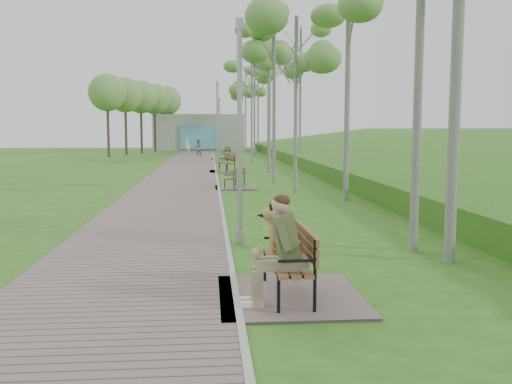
# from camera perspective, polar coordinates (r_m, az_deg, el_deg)

# --- Properties ---
(ground) EXTENTS (120.00, 120.00, 0.00)m
(ground) POSITION_cam_1_polar(r_m,az_deg,el_deg) (14.26, -3.14, -3.49)
(ground) COLOR #285818
(ground) RESTS_ON ground
(walkway) EXTENTS (3.50, 67.00, 0.04)m
(walkway) POSITION_cam_1_polar(r_m,az_deg,el_deg) (35.65, -6.91, 2.43)
(walkway) COLOR #74625E
(walkway) RESTS_ON ground
(kerb) EXTENTS (0.10, 67.00, 0.05)m
(kerb) POSITION_cam_1_polar(r_m,az_deg,el_deg) (35.63, -4.09, 2.47)
(kerb) COLOR #999993
(kerb) RESTS_ON ground
(embankment) EXTENTS (14.00, 70.00, 1.60)m
(embankment) POSITION_cam_1_polar(r_m,az_deg,el_deg) (36.30, 15.25, 2.29)
(embankment) COLOR #498424
(embankment) RESTS_ON ground
(building_north) EXTENTS (10.00, 5.20, 4.00)m
(building_north) POSITION_cam_1_polar(r_m,az_deg,el_deg) (65.03, -5.72, 5.95)
(building_north) COLOR #9E9E99
(building_north) RESTS_ON ground
(bench_main) EXTENTS (2.05, 2.28, 1.79)m
(bench_main) POSITION_cam_1_polar(r_m,az_deg,el_deg) (8.23, 2.78, -7.22)
(bench_main) COLOR #74625E
(bench_main) RESTS_ON ground
(bench_second) EXTENTS (1.67, 1.86, 1.03)m
(bench_second) POSITION_cam_1_polar(r_m,az_deg,el_deg) (23.42, -2.13, 0.85)
(bench_second) COLOR #74625E
(bench_second) RESTS_ON ground
(bench_third) EXTENTS (2.01, 2.23, 1.23)m
(bench_third) POSITION_cam_1_polar(r_m,az_deg,el_deg) (32.24, -2.92, 2.44)
(bench_third) COLOR #74625E
(bench_third) RESTS_ON ground
(bench_far) EXTENTS (2.04, 2.26, 1.25)m
(bench_far) POSITION_cam_1_polar(r_m,az_deg,el_deg) (45.08, -3.14, 3.56)
(bench_far) COLOR #74625E
(bench_far) RESTS_ON ground
(lamp_post_near) EXTENTS (0.18, 0.18, 4.67)m
(lamp_post_near) POSITION_cam_1_polar(r_m,az_deg,el_deg) (11.89, -1.64, 5.11)
(lamp_post_near) COLOR #93969B
(lamp_post_near) RESTS_ON ground
(lamp_post_second) EXTENTS (0.19, 0.19, 4.97)m
(lamp_post_second) POSITION_cam_1_polar(r_m,az_deg,el_deg) (31.27, -3.87, 6.14)
(lamp_post_second) COLOR #93969B
(lamp_post_second) RESTS_ON ground
(lamp_post_third) EXTENTS (0.18, 0.18, 4.73)m
(lamp_post_third) POSITION_cam_1_polar(r_m,az_deg,el_deg) (43.40, -3.69, 6.06)
(lamp_post_third) COLOR #93969B
(lamp_post_third) RESTS_ON ground
(pedestrian_near) EXTENTS (0.65, 0.55, 1.51)m
(pedestrian_near) POSITION_cam_1_polar(r_m,az_deg,el_deg) (55.06, -6.89, 4.57)
(pedestrian_near) COLOR white
(pedestrian_near) RESTS_ON ground
(pedestrian_far) EXTENTS (0.85, 0.73, 1.52)m
(pedestrian_far) POSITION_cam_1_polar(r_m,az_deg,el_deg) (49.94, -5.83, 4.41)
(pedestrian_far) COLOR gray
(pedestrian_far) RESTS_ON ground
(birch_near_a) EXTENTS (2.46, 2.46, 6.88)m
(birch_near_a) POSITION_cam_1_polar(r_m,az_deg,el_deg) (22.01, 4.04, 14.09)
(birch_near_a) COLOR silver
(birch_near_a) RESTS_ON ground
(birch_mid_a) EXTENTS (2.49, 2.49, 8.45)m
(birch_mid_a) POSITION_cam_1_polar(r_m,az_deg,el_deg) (25.57, 1.85, 15.82)
(birch_mid_a) COLOR silver
(birch_mid_a) RESTS_ON ground
(birch_mid_c) EXTENTS (2.57, 2.57, 9.60)m
(birch_mid_c) POSITION_cam_1_polar(r_m,az_deg,el_deg) (31.77, 1.33, 15.61)
(birch_mid_c) COLOR silver
(birch_mid_c) RESTS_ON ground
(birch_far_a) EXTENTS (2.51, 2.51, 9.30)m
(birch_far_a) POSITION_cam_1_polar(r_m,az_deg,el_deg) (38.10, 4.49, 13.69)
(birch_far_a) COLOR silver
(birch_far_a) RESTS_ON ground
(birch_far_b) EXTENTS (2.59, 2.59, 8.81)m
(birch_far_b) POSITION_cam_1_polar(r_m,az_deg,el_deg) (40.84, -0.44, 12.66)
(birch_far_b) COLOR silver
(birch_far_b) RESTS_ON ground
(birch_far_c) EXTENTS (2.70, 2.70, 9.92)m
(birch_far_c) POSITION_cam_1_polar(r_m,az_deg,el_deg) (53.06, -0.16, 12.16)
(birch_far_c) COLOR silver
(birch_far_c) RESTS_ON ground
(birch_distant_a) EXTENTS (2.42, 2.42, 8.37)m
(birch_distant_a) POSITION_cam_1_polar(r_m,az_deg,el_deg) (56.62, -1.04, 10.55)
(birch_distant_a) COLOR silver
(birch_distant_a) RESTS_ON ground
(birch_distant_b) EXTENTS (2.88, 2.88, 9.60)m
(birch_distant_b) POSITION_cam_1_polar(r_m,az_deg,el_deg) (61.04, 0.21, 11.16)
(birch_distant_b) COLOR silver
(birch_distant_b) RESTS_ON ground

